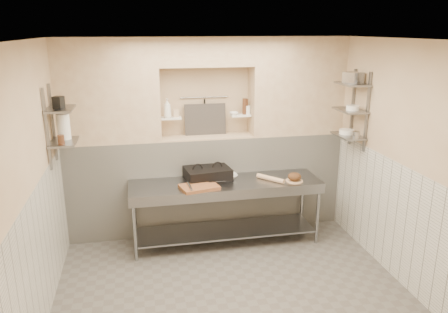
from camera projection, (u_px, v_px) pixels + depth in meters
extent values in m
cube|color=#514D47|center=(232.00, 295.00, 5.04)|extent=(4.00, 3.90, 0.10)
cube|color=silver|center=(234.00, 34.00, 4.22)|extent=(4.00, 3.90, 0.10)
cube|color=#C6B08E|center=(27.00, 190.00, 4.23)|extent=(0.10, 3.90, 2.80)
cube|color=#C6B08E|center=(407.00, 164.00, 5.02)|extent=(0.10, 3.90, 2.80)
cube|color=#C6B08E|center=(204.00, 133.00, 6.51)|extent=(4.00, 0.10, 2.80)
cube|color=#C6B08E|center=(303.00, 277.00, 2.75)|extent=(4.00, 0.10, 2.80)
cube|color=silver|center=(207.00, 183.00, 6.47)|extent=(4.00, 0.40, 1.40)
cube|color=#C6B08E|center=(207.00, 136.00, 6.27)|extent=(1.30, 0.40, 0.02)
cube|color=#C6B08E|center=(108.00, 91.00, 5.82)|extent=(1.35, 0.40, 1.40)
cube|color=#C6B08E|center=(296.00, 86.00, 6.33)|extent=(1.35, 0.40, 1.40)
cube|color=#C6B08E|center=(206.00, 52.00, 5.93)|extent=(1.30, 0.40, 0.40)
cube|color=silver|center=(42.00, 253.00, 4.44)|extent=(0.02, 3.90, 1.40)
cube|color=silver|center=(395.00, 221.00, 5.20)|extent=(0.02, 3.90, 1.40)
cube|color=white|center=(171.00, 118.00, 6.09)|extent=(0.28, 0.16, 0.02)
cube|color=white|center=(241.00, 115.00, 6.28)|extent=(0.28, 0.16, 0.02)
cylinder|color=gray|center=(204.00, 97.00, 6.28)|extent=(0.70, 0.02, 0.02)
cylinder|color=black|center=(205.00, 109.00, 6.31)|extent=(0.02, 0.02, 0.30)
cube|color=#383330|center=(205.00, 119.00, 6.30)|extent=(0.60, 0.08, 0.45)
cube|color=slate|center=(53.00, 123.00, 5.31)|extent=(0.03, 0.03, 0.95)
cube|color=slate|center=(47.00, 130.00, 4.94)|extent=(0.03, 0.03, 0.95)
cube|color=slate|center=(64.00, 142.00, 5.21)|extent=(0.30, 0.50, 0.02)
cube|color=slate|center=(60.00, 109.00, 5.09)|extent=(0.30, 0.50, 0.03)
cube|color=slate|center=(352.00, 107.00, 6.05)|extent=(0.03, 0.03, 1.05)
cube|color=slate|center=(367.00, 113.00, 5.68)|extent=(0.03, 0.03, 1.05)
cube|color=slate|center=(348.00, 136.00, 5.94)|extent=(0.30, 0.50, 0.02)
cube|color=slate|center=(350.00, 110.00, 5.84)|extent=(0.30, 0.50, 0.02)
cube|color=slate|center=(352.00, 84.00, 5.74)|extent=(0.30, 0.50, 0.03)
cube|color=gray|center=(226.00, 183.00, 5.93)|extent=(2.60, 0.70, 0.04)
cube|color=gray|center=(226.00, 230.00, 6.13)|extent=(2.45, 0.60, 0.03)
cube|color=gray|center=(231.00, 196.00, 5.64)|extent=(2.60, 0.02, 0.12)
cylinder|color=gray|center=(135.00, 231.00, 5.55)|extent=(0.04, 0.04, 0.86)
cylinder|color=gray|center=(135.00, 213.00, 6.10)|extent=(0.04, 0.04, 0.86)
cylinder|color=gray|center=(318.00, 215.00, 6.02)|extent=(0.04, 0.04, 0.86)
cylinder|color=gray|center=(302.00, 199.00, 6.57)|extent=(0.04, 0.04, 0.86)
cube|color=black|center=(208.00, 175.00, 6.01)|extent=(0.66, 0.52, 0.11)
cube|color=black|center=(208.00, 170.00, 5.99)|extent=(0.66, 0.52, 0.05)
cube|color=brown|center=(199.00, 187.00, 5.67)|extent=(0.54, 0.43, 0.04)
cube|color=gray|center=(217.00, 181.00, 5.80)|extent=(0.23, 0.04, 0.01)
cylinder|color=gray|center=(190.00, 186.00, 5.60)|extent=(0.04, 0.28, 0.03)
imported|color=white|center=(229.00, 176.00, 6.07)|extent=(0.23, 0.23, 0.06)
cylinder|color=tan|center=(270.00, 178.00, 5.96)|extent=(0.32, 0.36, 0.06)
cylinder|color=tan|center=(294.00, 181.00, 5.94)|extent=(0.24, 0.24, 0.01)
ellipsoid|color=#4C2D19|center=(294.00, 177.00, 5.93)|extent=(0.18, 0.18, 0.11)
imported|color=white|center=(167.00, 108.00, 6.01)|extent=(0.13, 0.13, 0.27)
cube|color=#C6B08E|center=(176.00, 113.00, 6.08)|extent=(0.07, 0.07, 0.11)
imported|color=white|center=(234.00, 113.00, 6.25)|extent=(0.16, 0.16, 0.04)
cylinder|color=#442616|center=(246.00, 106.00, 6.28)|extent=(0.06, 0.06, 0.22)
cylinder|color=#442616|center=(244.00, 106.00, 6.26)|extent=(0.06, 0.06, 0.23)
cylinder|color=white|center=(248.00, 110.00, 6.28)|extent=(0.07, 0.07, 0.12)
cylinder|color=white|center=(64.00, 127.00, 5.26)|extent=(0.15, 0.15, 0.31)
cylinder|color=#442616|center=(61.00, 140.00, 5.03)|extent=(0.07, 0.07, 0.11)
cube|color=black|center=(59.00, 103.00, 5.01)|extent=(0.14, 0.14, 0.14)
cylinder|color=white|center=(346.00, 132.00, 5.98)|extent=(0.20, 0.20, 0.06)
cylinder|color=gray|center=(356.00, 135.00, 5.72)|extent=(0.09, 0.09, 0.09)
cylinder|color=white|center=(353.00, 108.00, 5.77)|extent=(0.17, 0.17, 0.06)
cube|color=gray|center=(353.00, 78.00, 5.71)|extent=(0.24, 0.27, 0.14)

